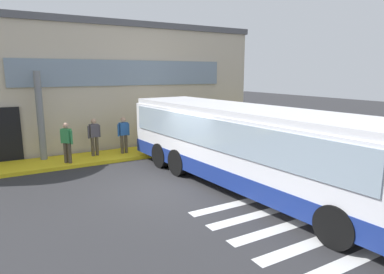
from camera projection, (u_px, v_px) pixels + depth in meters
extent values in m
cube|color=#2B2B2D|center=(161.00, 188.00, 11.13)|extent=(80.00, 90.00, 0.02)
cube|color=silver|center=(365.00, 255.00, 6.99)|extent=(4.40, 0.36, 0.01)
cube|color=silver|center=(329.00, 237.00, 7.76)|extent=(4.40, 0.36, 0.01)
cube|color=silver|center=(299.00, 222.00, 8.52)|extent=(4.40, 0.36, 0.01)
cube|color=silver|center=(275.00, 210.00, 9.29)|extent=(4.40, 0.36, 0.01)
cube|color=silver|center=(254.00, 200.00, 10.06)|extent=(4.40, 0.36, 0.01)
cube|color=beige|center=(81.00, 86.00, 20.77)|extent=(16.39, 12.00, 5.97)
cube|color=#56565B|center=(78.00, 34.00, 20.17)|extent=(16.59, 12.20, 0.30)
cube|color=gray|center=(127.00, 73.00, 15.96)|extent=(10.39, 0.10, 1.20)
cube|color=yellow|center=(118.00, 155.00, 15.20)|extent=(20.39, 2.00, 0.15)
cylinder|color=slate|center=(40.00, 116.00, 13.85)|extent=(0.28, 0.28, 3.74)
cube|color=silver|center=(249.00, 146.00, 10.85)|extent=(3.58, 11.61, 2.15)
cube|color=navy|center=(248.00, 170.00, 11.00)|extent=(3.63, 11.66, 0.55)
cube|color=silver|center=(250.00, 111.00, 10.63)|extent=(3.46, 11.40, 0.20)
cube|color=#8C9EAD|center=(270.00, 127.00, 11.73)|extent=(0.97, 10.19, 0.95)
cube|color=#8C9EAD|center=(213.00, 134.00, 10.27)|extent=(0.97, 10.19, 0.95)
cylinder|color=black|center=(336.00, 226.00, 7.22)|extent=(0.39, 1.02, 1.00)
cylinder|color=black|center=(225.00, 154.00, 13.71)|extent=(0.39, 1.02, 1.00)
cylinder|color=black|center=(178.00, 162.00, 12.39)|extent=(0.39, 1.02, 1.00)
cylinder|color=black|center=(206.00, 148.00, 14.75)|extent=(0.39, 1.02, 1.00)
cylinder|color=black|center=(161.00, 155.00, 13.43)|extent=(0.39, 1.02, 1.00)
cylinder|color=#4C4233|center=(70.00, 153.00, 13.50)|extent=(0.15, 0.15, 0.85)
cylinder|color=#4C4233|center=(66.00, 153.00, 13.57)|extent=(0.15, 0.15, 0.85)
cube|color=#338C4C|center=(66.00, 136.00, 13.40)|extent=(0.41, 0.43, 0.58)
sphere|color=tan|center=(66.00, 126.00, 13.32)|extent=(0.23, 0.23, 0.23)
cylinder|color=#338C4C|center=(71.00, 137.00, 13.33)|extent=(0.09, 0.09, 0.55)
cylinder|color=#338C4C|center=(61.00, 137.00, 13.49)|extent=(0.09, 0.09, 0.55)
cylinder|color=#4C4233|center=(97.00, 146.00, 14.81)|extent=(0.15, 0.15, 0.85)
cylinder|color=#4C4233|center=(93.00, 147.00, 14.68)|extent=(0.15, 0.15, 0.85)
cube|color=#4C4751|center=(94.00, 131.00, 14.61)|extent=(0.41, 0.29, 0.58)
sphere|color=tan|center=(93.00, 121.00, 14.53)|extent=(0.23, 0.23, 0.23)
cylinder|color=#4C4751|center=(99.00, 131.00, 14.78)|extent=(0.09, 0.09, 0.55)
cylinder|color=#4C4751|center=(89.00, 132.00, 14.46)|extent=(0.09, 0.09, 0.55)
cylinder|color=#4C4233|center=(126.00, 144.00, 15.28)|extent=(0.15, 0.15, 0.85)
cylinder|color=#4C4233|center=(122.00, 144.00, 15.16)|extent=(0.15, 0.15, 0.85)
cube|color=#2659A5|center=(123.00, 129.00, 15.08)|extent=(0.41, 0.27, 0.58)
sphere|color=tan|center=(123.00, 120.00, 15.00)|extent=(0.23, 0.23, 0.23)
cylinder|color=#2659A5|center=(128.00, 129.00, 15.24)|extent=(0.09, 0.09, 0.55)
cylinder|color=#2659A5|center=(118.00, 130.00, 14.94)|extent=(0.09, 0.09, 0.55)
cylinder|color=yellow|center=(179.00, 146.00, 15.36)|extent=(0.18, 0.18, 0.90)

